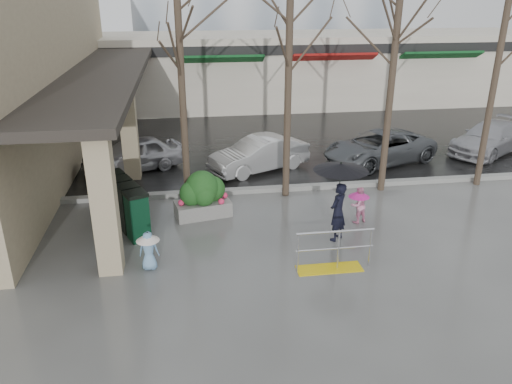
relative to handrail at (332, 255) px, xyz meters
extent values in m
plane|color=#51514F|center=(-1.36, 1.20, -0.38)|extent=(120.00, 120.00, 0.00)
cube|color=black|center=(-1.36, 23.20, -0.37)|extent=(120.00, 36.00, 0.01)
cube|color=gray|center=(-1.36, 5.20, -0.30)|extent=(120.00, 0.30, 0.15)
cube|color=#2D2823|center=(-6.16, 9.20, 3.25)|extent=(2.80, 18.00, 0.25)
cube|color=tan|center=(-5.26, 0.70, 1.37)|extent=(0.55, 0.55, 3.50)
cube|color=tan|center=(-5.26, 7.20, 1.37)|extent=(0.55, 0.55, 3.50)
cube|color=beige|center=(0.64, 19.20, 1.62)|extent=(34.00, 6.00, 4.00)
cube|color=maroon|center=(-7.36, 16.30, 2.47)|extent=(4.50, 1.68, 0.87)
cube|color=#0F4C1E|center=(-1.36, 16.30, 2.47)|extent=(4.50, 1.68, 0.87)
cube|color=maroon|center=(4.64, 16.30, 2.47)|extent=(4.50, 1.68, 0.87)
cube|color=#0F4C1E|center=(10.64, 16.30, 2.47)|extent=(4.50, 1.68, 0.87)
cube|color=black|center=(0.64, 16.30, 3.02)|extent=(34.00, 0.35, 0.50)
cube|color=yellow|center=(-0.06, 0.00, -0.37)|extent=(1.60, 0.50, 0.02)
cylinder|color=silver|center=(-0.86, 0.00, 0.12)|extent=(0.05, 0.05, 1.00)
cylinder|color=silver|center=(0.14, 0.00, 0.12)|extent=(0.05, 0.05, 1.00)
cylinder|color=silver|center=(0.94, 0.00, 0.12)|extent=(0.05, 0.05, 1.00)
cylinder|color=silver|center=(0.04, 0.00, 0.62)|extent=(1.90, 0.06, 0.06)
cylinder|color=silver|center=(0.04, 0.00, 0.17)|extent=(1.90, 0.04, 0.04)
cylinder|color=#382B21|center=(-3.36, 4.80, 3.02)|extent=(0.22, 0.22, 6.80)
cylinder|color=#382B21|center=(-0.16, 4.80, 3.12)|extent=(0.22, 0.22, 7.00)
cylinder|color=#382B21|center=(3.14, 4.80, 2.87)|extent=(0.22, 0.22, 6.50)
cylinder|color=#382B21|center=(6.64, 4.80, 3.22)|extent=(0.22, 0.22, 7.20)
imported|color=black|center=(0.56, 1.49, 0.44)|extent=(0.70, 0.69, 1.62)
cylinder|color=black|center=(0.56, 1.49, 1.27)|extent=(0.02, 0.02, 1.03)
cone|color=black|center=(0.56, 1.49, 1.70)|extent=(1.43, 1.43, 0.18)
sphere|color=black|center=(0.56, 1.49, 1.81)|extent=(0.05, 0.05, 0.05)
imported|color=pink|center=(1.49, 2.46, 0.16)|extent=(0.63, 0.56, 1.08)
cylinder|color=black|center=(1.49, 2.46, 0.36)|extent=(0.02, 0.02, 0.47)
cone|color=#D1218C|center=(1.49, 2.46, 0.51)|extent=(0.61, 0.61, 0.18)
sphere|color=black|center=(1.49, 2.46, 0.62)|extent=(0.05, 0.05, 0.05)
imported|color=#709EC7|center=(-4.36, 0.65, 0.11)|extent=(0.50, 0.35, 0.98)
cylinder|color=black|center=(-4.36, 0.65, 0.34)|extent=(0.02, 0.02, 0.46)
cone|color=silver|center=(-4.36, 0.65, 0.48)|extent=(0.56, 0.56, 0.18)
sphere|color=black|center=(-4.36, 0.65, 0.59)|extent=(0.05, 0.05, 0.05)
cube|color=gray|center=(-2.94, 3.56, -0.15)|extent=(1.74, 1.12, 0.45)
ellipsoid|color=#173C13|center=(-2.94, 3.56, 0.52)|extent=(0.99, 0.89, 1.04)
sphere|color=#173C13|center=(-3.25, 3.47, 0.39)|extent=(0.71, 0.71, 0.71)
sphere|color=#173C13|center=(-2.62, 3.70, 0.41)|extent=(0.75, 0.75, 0.75)
cube|color=#0D3A22|center=(-4.72, 2.28, 0.26)|extent=(0.68, 0.68, 1.26)
cube|color=black|center=(-4.72, 2.28, 0.95)|extent=(0.73, 0.73, 0.09)
cube|color=black|center=(-4.98, 2.86, 0.26)|extent=(0.68, 0.68, 1.26)
cube|color=black|center=(-4.98, 2.86, 0.95)|extent=(0.73, 0.73, 0.09)
cube|color=#0D3D17|center=(-5.23, 3.44, 0.26)|extent=(0.68, 0.68, 1.26)
cube|color=black|center=(-5.23, 3.44, 0.95)|extent=(0.73, 0.73, 0.09)
cube|color=black|center=(-5.49, 4.02, 0.26)|extent=(0.68, 0.68, 1.26)
cube|color=black|center=(-5.49, 4.02, 0.95)|extent=(0.73, 0.73, 0.09)
imported|color=#A1A1A6|center=(-5.33, 8.00, 0.25)|extent=(3.99, 2.75, 1.26)
imported|color=silver|center=(-0.66, 7.34, 0.25)|extent=(4.03, 2.83, 1.26)
imported|color=#53575B|center=(4.09, 7.54, 0.25)|extent=(4.98, 3.51, 1.26)
imported|color=#A6A6AB|center=(9.14, 8.15, 0.25)|extent=(4.62, 3.78, 1.26)
camera|label=1|loc=(-3.36, -10.15, 5.89)|focal=35.00mm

